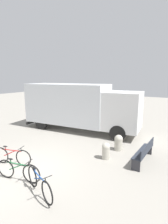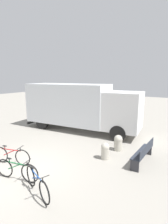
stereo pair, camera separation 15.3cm
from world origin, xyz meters
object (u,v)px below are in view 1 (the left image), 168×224
bicycle_near (12,156)px  bicycle_middle (18,171)px  bicycle_far (39,183)px  bollard_near_bench (106,150)px  park_bench (145,151)px  delivery_truck (79,105)px  bollard_far_bench (118,142)px

bicycle_near → bicycle_middle: (1.17, -0.66, 0.00)m
bicycle_far → bicycle_middle: bearing=-166.6°
bollard_near_bench → bicycle_far: bearing=-104.2°
park_bench → bollard_near_bench: size_ratio=2.64×
delivery_truck → park_bench: bearing=-32.3°
delivery_truck → bollard_far_bench: bearing=-33.2°
delivery_truck → park_bench: size_ratio=4.07×
delivery_truck → bollard_near_bench: delivery_truck is taller
delivery_truck → bicycle_far: 7.04m
bicycle_near → bicycle_middle: same height
delivery_truck → bollard_near_bench: bearing=-47.5°
bicycle_far → bollard_near_bench: bearing=97.8°
bicycle_far → bollard_near_bench: size_ratio=2.23×
bicycle_far → bollard_far_bench: bearing=99.5°
bicycle_near → bicycle_far: (2.35, -0.83, 0.00)m
delivery_truck → bicycle_middle: delivery_truck is taller
bicycle_middle → park_bench: bearing=33.9°
bicycle_far → bicycle_near: bearing=-177.6°
bicycle_near → bollard_far_bench: (3.34, 3.66, 0.04)m
bicycle_far → park_bench: bearing=80.0°
bollard_far_bench → delivery_truck: bearing=151.0°
park_bench → bicycle_near: 5.60m
park_bench → bollard_near_bench: bearing=112.8°
delivery_truck → bicycle_far: bearing=-72.9°
bollard_far_bench → park_bench: bearing=-25.7°
park_bench → bicycle_middle: park_bench is taller
bicycle_far → bollard_near_bench: bicycle_far is taller
park_bench → bicycle_near: park_bench is taller
delivery_truck → bollard_near_bench: 4.78m
bicycle_far → bollard_near_bench: (0.83, 3.29, 0.02)m
bicycle_near → bollard_far_bench: 4.95m
delivery_truck → bicycle_near: delivery_truck is taller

